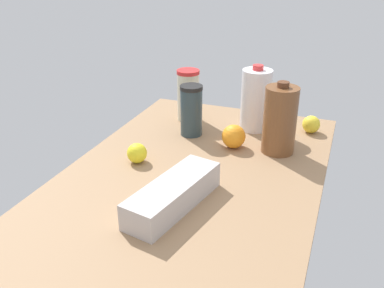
{
  "coord_description": "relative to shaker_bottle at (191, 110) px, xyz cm",
  "views": [
    {
      "loc": [
        106.13,
        40.24,
        66.34
      ],
      "look_at": [
        0.0,
        0.0,
        13.0
      ],
      "focal_mm": 40.0,
      "sensor_mm": 36.0,
      "label": 1
    }
  ],
  "objects": [
    {
      "name": "milk_jug",
      "position": [
        -13.5,
        20.23,
        2.11
      ],
      "size": [
        10.96,
        10.96,
        24.36
      ],
      "color": "white",
      "rests_on": "countertop"
    },
    {
      "name": "egg_carton",
      "position": [
        45.93,
        12.45,
        -5.65
      ],
      "size": [
        33.53,
        16.38,
        7.26
      ],
      "primitive_type": "cube",
      "rotation": [
        0.0,
        0.0,
        -0.21
      ],
      "color": "beige",
      "rests_on": "countertop"
    },
    {
      "name": "lemon_near_front",
      "position": [
        26.77,
        -8.25,
        -6.09
      ],
      "size": [
        6.39,
        6.39,
        6.39
      ],
      "primitive_type": "sphere",
      "color": "yellow",
      "rests_on": "countertop"
    },
    {
      "name": "orange_by_jug",
      "position": [
        5.22,
        17.37,
        -5.24
      ],
      "size": [
        8.1,
        8.1,
        8.1
      ],
      "primitive_type": "sphere",
      "color": "orange",
      "rests_on": "countertop"
    },
    {
      "name": "tumbler_cup",
      "position": [
        -13.16,
        -6.32,
        0.78
      ],
      "size": [
        8.69,
        8.69,
        20.05
      ],
      "color": "beige",
      "rests_on": "countertop"
    },
    {
      "name": "shaker_bottle",
      "position": [
        0.0,
        0.0,
        0.0
      ],
      "size": [
        8.08,
        8.08,
        18.49
      ],
      "color": "#2B3C44",
      "rests_on": "countertop"
    },
    {
      "name": "chocolate_milk_jug",
      "position": [
        2.99,
        32.03,
        2.01
      ],
      "size": [
        10.87,
        10.87,
        24.16
      ],
      "color": "brown",
      "rests_on": "countertop"
    },
    {
      "name": "lemon_beside_bowl",
      "position": [
        -17.16,
        40.56,
        -6.07
      ],
      "size": [
        6.43,
        6.43,
        6.43
      ],
      "primitive_type": "sphere",
      "color": "yellow",
      "rests_on": "countertop"
    },
    {
      "name": "countertop",
      "position": [
        27.78,
        10.79,
        -10.78
      ],
      "size": [
        120.0,
        76.0,
        3.0
      ],
      "primitive_type": "cube",
      "color": "#967351",
      "rests_on": "ground"
    }
  ]
}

